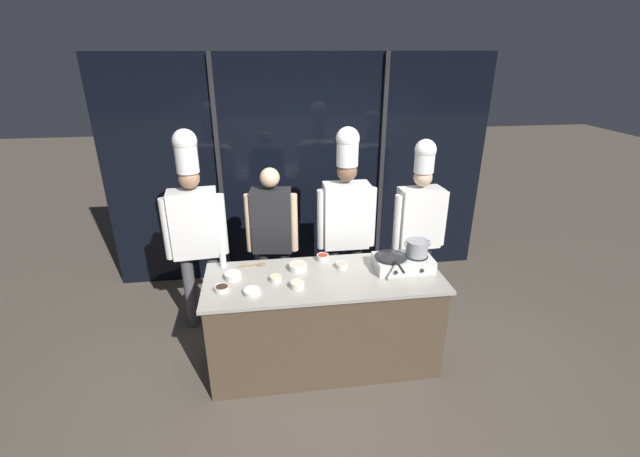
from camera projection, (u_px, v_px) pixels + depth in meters
The scene contains 20 objects.
ground_plane at pixel (324, 360), 4.05m from camera, with size 24.00×24.00×0.00m, color brown.
window_wall_back at pixel (302, 172), 5.15m from camera, with size 4.56×0.09×2.70m.
demo_counter at pixel (324, 320), 3.88m from camera, with size 2.06×0.80×0.90m.
portable_stove at pixel (403, 262), 3.82m from camera, with size 0.51×0.33×0.12m.
frying_pan at pixel (391, 255), 3.77m from camera, with size 0.29×0.50×0.05m.
stock_pot at pixel (417, 248), 3.78m from camera, with size 0.22×0.20×0.14m.
squeeze_bottle_clear at pixel (223, 259), 3.84m from camera, with size 0.06×0.06×0.16m.
prep_bowl_ginger at pixel (276, 278), 3.62m from camera, with size 0.10×0.10×0.05m.
prep_bowl_shrimp at pixel (342, 265), 3.83m from camera, with size 0.10×0.10×0.05m.
prep_bowl_soy_glaze at pixel (222, 288), 3.48m from camera, with size 0.12×0.12×0.04m.
prep_bowl_rice at pixel (252, 291), 3.44m from camera, with size 0.14×0.14×0.04m.
prep_bowl_chicken at pixel (298, 266), 3.80m from camera, with size 0.16×0.16×0.06m.
prep_bowl_chili_flakes at pixel (323, 257), 3.98m from camera, with size 0.11×0.11×0.06m.
prep_bowl_onion at pixel (233, 275), 3.66m from camera, with size 0.15×0.15×0.05m.
prep_bowl_noodles at pixel (297, 284), 3.52m from camera, with size 0.12×0.12×0.06m.
serving_spoon_slotted at pixel (257, 265), 3.89m from camera, with size 0.25×0.06×0.02m.
chef_head at pixel (194, 222), 4.13m from camera, with size 0.60×0.28×2.07m.
person_guest at pixel (272, 231), 4.32m from camera, with size 0.52×0.25×1.68m.
chef_sous at pixel (346, 214), 4.31m from camera, with size 0.60×0.24×2.05m.
chef_line at pixel (419, 218), 4.43m from camera, with size 0.58×0.26×1.92m.
Camera 1 is at (-0.49, -3.21, 2.73)m, focal length 24.00 mm.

